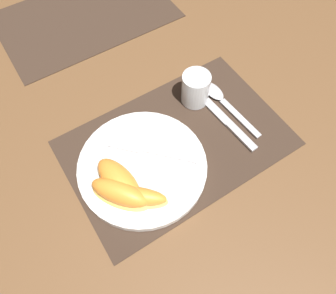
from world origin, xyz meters
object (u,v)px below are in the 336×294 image
at_px(plate, 142,167).
at_px(citrus_wedge_0, 119,180).
at_px(spoon, 220,98).
at_px(knife, 224,119).
at_px(citrus_wedge_2, 134,196).
at_px(juice_glass, 195,90).
at_px(citrus_wedge_1, 120,193).
at_px(fork, 144,149).

relative_size(plate, citrus_wedge_0, 2.10).
xyz_separation_m(plate, spoon, (0.25, 0.06, -0.00)).
relative_size(knife, citrus_wedge_2, 1.70).
bearing_deg(citrus_wedge_2, juice_glass, 31.08).
height_order(spoon, citrus_wedge_1, citrus_wedge_1).
bearing_deg(plate, spoon, 13.37).
height_order(spoon, citrus_wedge_0, citrus_wedge_0).
relative_size(fork, citrus_wedge_0, 1.23).
xyz_separation_m(spoon, citrus_wedge_0, (-0.31, -0.07, 0.03)).
xyz_separation_m(spoon, fork, (-0.22, -0.03, 0.01)).
distance_m(plate, citrus_wedge_1, 0.08).
distance_m(juice_glass, citrus_wedge_2, 0.29).
bearing_deg(spoon, citrus_wedge_2, -158.69).
bearing_deg(juice_glass, fork, -160.44).
bearing_deg(citrus_wedge_1, citrus_wedge_2, -42.21).
xyz_separation_m(fork, citrus_wedge_0, (-0.08, -0.04, 0.02)).
relative_size(fork, citrus_wedge_2, 1.25).
height_order(knife, citrus_wedge_2, citrus_wedge_2).
bearing_deg(spoon, plate, -166.63).
bearing_deg(citrus_wedge_2, plate, 48.95).
height_order(juice_glass, knife, juice_glass).
bearing_deg(citrus_wedge_0, juice_glass, 22.28).
height_order(spoon, fork, fork).
relative_size(juice_glass, citrus_wedge_1, 0.62).
bearing_deg(juice_glass, plate, -155.09).
xyz_separation_m(juice_glass, citrus_wedge_2, (-0.25, -0.15, -0.00)).
distance_m(knife, fork, 0.20).
bearing_deg(juice_glass, citrus_wedge_2, -148.92).
xyz_separation_m(citrus_wedge_1, citrus_wedge_2, (0.02, -0.02, -0.00)).
distance_m(juice_glass, fork, 0.18).
relative_size(knife, fork, 1.36).
distance_m(plate, citrus_wedge_0, 0.07).
bearing_deg(citrus_wedge_0, knife, 4.11).
height_order(juice_glass, citrus_wedge_1, juice_glass).
height_order(citrus_wedge_0, citrus_wedge_2, citrus_wedge_0).
bearing_deg(citrus_wedge_0, citrus_wedge_2, -78.31).
relative_size(juice_glass, citrus_wedge_2, 0.62).
relative_size(plate, juice_glass, 3.44).
bearing_deg(citrus_wedge_2, citrus_wedge_1, 137.79).
relative_size(plate, citrus_wedge_2, 2.14).
relative_size(juice_glass, fork, 0.50).
height_order(fork, citrus_wedge_2, citrus_wedge_2).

